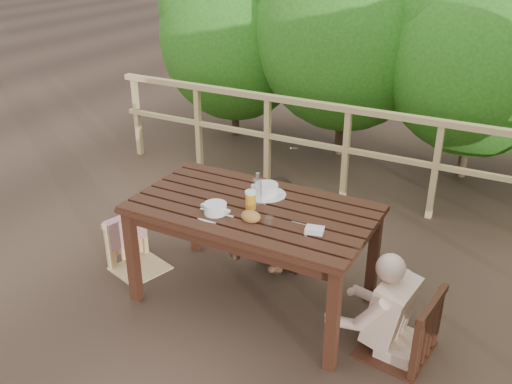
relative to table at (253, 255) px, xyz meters
The scene contains 16 objects.
ground 0.40m from the table, ahead, with size 60.00×60.00×0.00m, color #4F392A.
table is the anchor object (origin of this frame).
chair_left 1.04m from the table, behind, with size 0.41×0.41×0.82m, color #E3BD7B.
chair_far 0.70m from the table, 93.97° to the left, with size 0.46×0.46×0.93m, color black.
chair_right 1.13m from the table, ahead, with size 0.47×0.47×0.94m, color black.
woman 0.74m from the table, 93.86° to the left, with size 0.48×0.59×1.20m, color black, non-canonical shape.
diner_right 1.18m from the table, ahead, with size 0.48×0.59×1.19m, color #D5AD91, non-canonical shape.
railing 2.00m from the table, 90.00° to the left, with size 5.60×0.10×1.01m, color #E3BD7B.
hedge_row 3.56m from the table, 82.87° to the left, with size 6.60×1.60×3.80m, color #2D6E1B, non-canonical shape.
soup_near 0.53m from the table, 128.46° to the right, with size 0.27×0.27×0.09m, color white.
soup_far 0.50m from the table, 89.93° to the left, with size 0.29×0.29×0.10m, color white.
bread_roll 0.49m from the table, 65.00° to the right, with size 0.14×0.11×0.08m, color #A95C26.
beer_glass 0.48m from the table, 80.53° to the right, with size 0.08×0.08×0.15m, color orange.
bottle 0.53m from the table, 73.09° to the left, with size 0.06×0.06×0.26m, color silver.
tumbler 0.53m from the table, 40.22° to the right, with size 0.06×0.06×0.07m, color silver.
butter_tub 0.70m from the table, 15.29° to the right, with size 0.12×0.09×0.05m, color white.
Camera 1 is at (1.69, -3.11, 2.62)m, focal length 39.11 mm.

